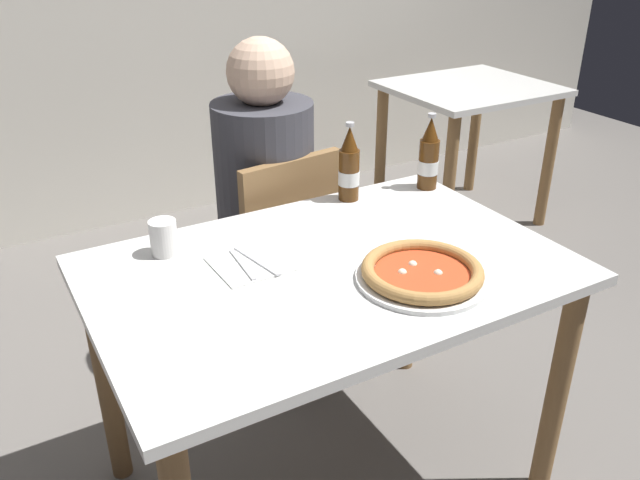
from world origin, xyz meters
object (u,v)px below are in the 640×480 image
napkin_with_cutlery (250,264)px  beer_bottle_center (349,168)px  dining_table_main (329,303)px  chair_behind_table (276,249)px  beer_bottle_left (429,157)px  paper_cup (164,238)px  diner_seated (266,219)px  pizza_margherita_near (422,273)px  dining_table_background (467,115)px

napkin_with_cutlery → beer_bottle_center: bearing=28.0°
dining_table_main → chair_behind_table: chair_behind_table is taller
beer_bottle_left → dining_table_main: bearing=-151.5°
napkin_with_cutlery → paper_cup: paper_cup is taller
diner_seated → pizza_margherita_near: diner_seated is taller
diner_seated → napkin_with_cutlery: 0.66m
diner_seated → pizza_margherita_near: bearing=-88.2°
dining_table_main → pizza_margherita_near: size_ratio=3.69×
pizza_margherita_near → beer_bottle_center: size_ratio=1.32×
diner_seated → beer_bottle_center: size_ratio=4.89×
diner_seated → beer_bottle_left: size_ratio=4.89×
diner_seated → pizza_margherita_near: (0.03, -0.84, 0.19)m
pizza_margherita_near → dining_table_main: bearing=131.4°
beer_bottle_left → napkin_with_cutlery: bearing=-165.2°
beer_bottle_center → pizza_margherita_near: bearing=-102.2°
diner_seated → beer_bottle_center: 0.44m
diner_seated → beer_bottle_center: diner_seated is taller
diner_seated → napkin_with_cutlery: bearing=-118.8°
beer_bottle_left → beer_bottle_center: same height
dining_table_main → napkin_with_cutlery: (-0.18, 0.10, 0.12)m
napkin_with_cutlery → dining_table_background: bearing=33.6°
beer_bottle_left → paper_cup: beer_bottle_left is taller
dining_table_main → napkin_with_cutlery: size_ratio=6.33×
pizza_margherita_near → napkin_with_cutlery: pizza_margherita_near is taller
paper_cup → diner_seated: bearing=39.4°
dining_table_background → chair_behind_table: bearing=-155.3°
chair_behind_table → beer_bottle_left: 0.63m
pizza_margherita_near → napkin_with_cutlery: (-0.33, 0.28, -0.02)m
chair_behind_table → paper_cup: bearing=28.0°
pizza_margherita_near → napkin_with_cutlery: 0.44m
napkin_with_cutlery → paper_cup: (-0.17, 0.17, 0.04)m
dining_table_main → diner_seated: diner_seated is taller
pizza_margherita_near → napkin_with_cutlery: size_ratio=1.72×
dining_table_background → pizza_margherita_near: 2.06m
diner_seated → paper_cup: diner_seated is taller
dining_table_main → beer_bottle_center: bearing=51.7°
dining_table_main → paper_cup: size_ratio=12.63×
chair_behind_table → paper_cup: size_ratio=8.95×
beer_bottle_center → paper_cup: beer_bottle_center is taller
chair_behind_table → beer_bottle_center: 0.48m
dining_table_main → dining_table_background: same height
beer_bottle_center → paper_cup: 0.62m
dining_table_main → beer_bottle_left: 0.65m
beer_bottle_left → diner_seated: bearing=138.1°
chair_behind_table → pizza_margherita_near: (0.02, -0.79, 0.29)m
dining_table_background → beer_bottle_center: 1.65m
chair_behind_table → pizza_margherita_near: 0.84m
diner_seated → beer_bottle_center: (0.14, -0.32, 0.27)m
diner_seated → beer_bottle_left: diner_seated is taller
diner_seated → beer_bottle_left: bearing=-41.9°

